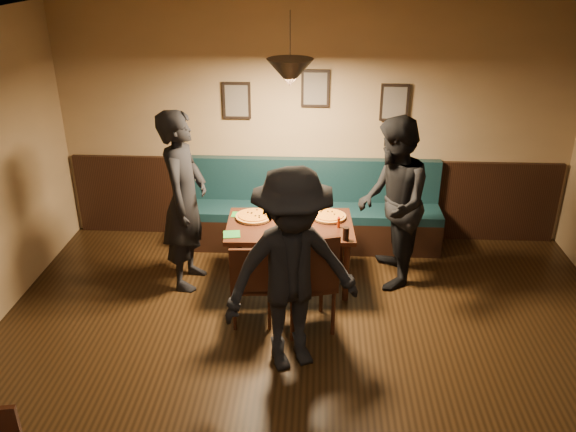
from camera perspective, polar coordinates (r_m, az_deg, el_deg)
The scene contains 22 objects.
ceiling at distance 3.22m, azimuth 2.27°, elevation 15.55°, with size 7.00×7.00×0.00m, color silver.
wall_back at distance 6.95m, azimuth 2.60°, elevation 8.68°, with size 6.00×6.00×0.00m, color #8C704F.
wainscot at distance 7.22m, azimuth 2.46°, elevation 1.74°, with size 5.88×0.06×1.00m, color black.
booth_bench at distance 6.97m, azimuth 2.42°, elevation 0.87°, with size 3.00×0.60×1.00m, color #0F232D, non-canonical shape.
picture_left at distance 6.91m, azimuth -4.99°, elevation 11.10°, with size 0.32×0.04×0.42m, color black.
picture_center at distance 6.81m, azimuth 2.67°, elevation 12.26°, with size 0.32×0.04×0.42m, color black.
picture_right at distance 6.90m, azimuth 10.27°, elevation 10.78°, with size 0.32×0.04×0.42m, color black.
pendant_lamp at distance 5.59m, azimuth 0.20°, elevation 13.74°, with size 0.44×0.44×0.25m, color black.
dining_table at distance 6.24m, azimuth 0.17°, elevation -3.69°, with size 1.30×0.84×0.70m, color black.
chair_near_left at distance 5.60m, azimuth -3.50°, elevation -6.30°, with size 0.38×0.38×0.86m, color black, non-canonical shape.
chair_near_right at distance 5.47m, azimuth 1.92°, elevation -6.08°, with size 0.46×0.46×1.03m, color #331D0E, non-canonical shape.
diner_left at distance 6.09m, azimuth -10.00°, elevation 1.46°, with size 0.69×0.45×1.89m, color black.
diner_right at distance 6.14m, azimuth 10.08°, elevation 1.19°, with size 0.88×0.69×1.81m, color black.
diner_front at distance 4.80m, azimuth 0.40°, elevation -5.45°, with size 1.16×0.67×1.80m, color black.
pizza_a at distance 6.21m, azimuth -3.31°, elevation -0.04°, with size 0.39×0.39×0.04m, color orange.
pizza_b at distance 5.93m, azimuth 0.43°, elevation -1.28°, with size 0.33×0.33×0.04m, color orange.
pizza_c at distance 6.22m, azimuth 3.99°, elevation -0.02°, with size 0.36×0.36×0.04m, color orange.
soda_glass at distance 5.75m, azimuth 5.63°, elevation -1.72°, with size 0.06×0.06×0.13m, color black.
tabasco_bottle at distance 6.00m, azimuth 4.92°, elevation -0.54°, with size 0.03×0.03×0.13m, color #952404.
napkin_a at distance 6.31m, azimuth -4.85°, elevation 0.15°, with size 0.14×0.14×0.01m, color #217C23.
napkin_b at distance 5.89m, azimuth -5.48°, elevation -1.78°, with size 0.17×0.17×0.01m, color #1D7024.
cutlery_set at distance 5.78m, azimuth 0.26°, elevation -2.19°, with size 0.02×0.19×0.00m, color #BDBDC1.
Camera 1 is at (0.05, -3.18, 3.31)m, focal length 36.69 mm.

